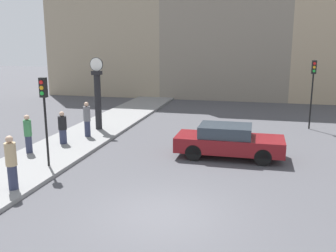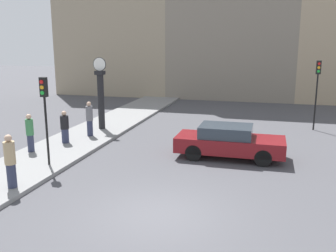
% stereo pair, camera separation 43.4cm
% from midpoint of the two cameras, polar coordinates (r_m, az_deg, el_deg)
% --- Properties ---
extents(ground_plane, '(120.00, 120.00, 0.00)m').
position_cam_midpoint_polar(ground_plane, '(11.38, -0.53, -13.32)').
color(ground_plane, '#47474C').
extents(sidewalk_corner, '(3.25, 24.64, 0.15)m').
position_cam_midpoint_polar(sidewalk_corner, '(22.65, -8.85, 0.00)').
color(sidewalk_corner, gray).
rests_on(sidewalk_corner, ground_plane).
extents(building_row, '(33.98, 5.00, 19.15)m').
position_cam_midpoint_polar(building_row, '(34.85, 13.06, 18.09)').
color(building_row, gray).
rests_on(building_row, ground_plane).
extents(sedan_car, '(4.67, 1.85, 1.45)m').
position_cam_midpoint_polar(sedan_car, '(16.59, 10.01, -2.32)').
color(sedan_car, maroon).
rests_on(sedan_car, ground_plane).
extents(traffic_light_near, '(0.26, 0.24, 3.52)m').
position_cam_midpoint_polar(traffic_light_near, '(15.27, -17.51, 3.41)').
color(traffic_light_near, black).
rests_on(traffic_light_near, sidewalk_corner).
extents(traffic_light_far, '(0.26, 0.24, 3.98)m').
position_cam_midpoint_polar(traffic_light_far, '(22.96, 22.32, 6.37)').
color(traffic_light_far, black).
rests_on(traffic_light_far, ground_plane).
extents(street_clock, '(0.76, 0.47, 4.02)m').
position_cam_midpoint_polar(street_clock, '(21.35, -9.63, 4.61)').
color(street_clock, black).
rests_on(street_clock, sidewalk_corner).
extents(pedestrian_tan_coat, '(0.37, 0.37, 1.85)m').
position_cam_midpoint_polar(pedestrian_tan_coat, '(13.57, -22.06, -5.00)').
color(pedestrian_tan_coat, '#2D334C').
rests_on(pedestrian_tan_coat, sidewalk_corner).
extents(pedestrian_grey_jacket, '(0.36, 0.36, 1.82)m').
position_cam_midpoint_polar(pedestrian_grey_jacket, '(19.93, -11.26, 1.09)').
color(pedestrian_grey_jacket, '#2D334C').
rests_on(pedestrian_grey_jacket, sidewalk_corner).
extents(pedestrian_green_hoodie, '(0.34, 0.34, 1.72)m').
position_cam_midpoint_polar(pedestrian_green_hoodie, '(17.75, -19.64, -0.98)').
color(pedestrian_green_hoodie, '#2D334C').
rests_on(pedestrian_green_hoodie, sidewalk_corner).
extents(pedestrian_black_jacket, '(0.40, 0.40, 1.59)m').
position_cam_midpoint_polar(pedestrian_black_jacket, '(18.84, -14.82, -0.19)').
color(pedestrian_black_jacket, '#2D334C').
rests_on(pedestrian_black_jacket, sidewalk_corner).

